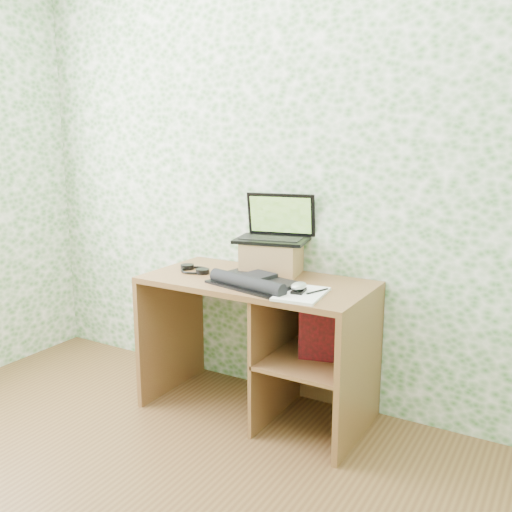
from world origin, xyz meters
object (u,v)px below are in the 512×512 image
Objects in this scene: laptop at (275,230)px; riser at (272,258)px; desk at (272,329)px; notepad at (301,294)px; keyboard at (253,282)px.

riser is at bearing -102.58° from laptop.
riser is at bearing 120.90° from desk.
laptop is 0.52m from notepad.
notepad is at bearing 8.56° from keyboard.
laptop is 1.45× the size of notepad.
laptop is at bearing 113.87° from desk.
notepad is at bearing -35.15° from desk.
desk is at bearing -78.71° from laptop.
keyboard is 0.28m from notepad.
laptop is (-0.07, 0.16, 0.51)m from desk.
desk is at bearing 94.88° from keyboard.
laptop reaches higher than riser.
keyboard is (0.05, -0.27, -0.07)m from riser.
riser is (-0.07, 0.12, 0.36)m from desk.
desk is at bearing -59.10° from riser.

